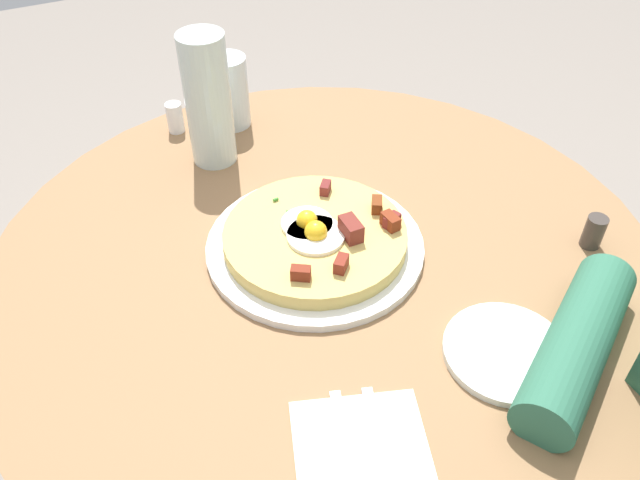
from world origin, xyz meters
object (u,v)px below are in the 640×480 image
Objects in this scene: bread_plate at (506,352)px; pepper_shaker at (594,232)px; breakfast_pizza at (316,236)px; salt_shaker at (175,118)px; fork at (382,463)px; pizza_plate at (315,246)px; knife at (347,467)px; dining_table at (324,330)px; water_glass at (231,91)px; water_bottle at (208,100)px.

pepper_shaker is at bearing 114.52° from bread_plate.
salt_shaker is at bearing -167.21° from breakfast_pizza.
fork is at bearing -73.85° from bread_plate.
pepper_shaker is at bearing 65.35° from pizza_plate.
pepper_shaker is (-0.15, 0.46, 0.02)m from knife.
pizza_plate is at bearing -124.09° from breakfast_pizza.
knife is 3.41× the size of salt_shaker.
dining_table is 3.69× the size of breakfast_pizza.
dining_table is 0.45m from salt_shaker.
bread_plate is at bearing 24.97° from pizza_plate.
water_glass is (-0.36, 0.01, 0.06)m from pizza_plate.
water_bottle is 4.40× the size of pepper_shaker.
salt_shaker reaches higher than bread_plate.
pizza_plate is 0.39m from salt_shaker.
water_glass is at bearing 79.17° from salt_shaker.
salt_shaker reaches higher than fork.
pepper_shaker reaches higher than knife.
water_bottle is at bearing -161.93° from bread_plate.
pizza_plate is 2.42× the size of water_glass.
water_glass reaches higher than salt_shaker.
salt_shaker is (-0.38, -0.09, 0.02)m from pizza_plate.
breakfast_pizza is 0.38m from pepper_shaker.
fork is (0.31, -0.09, 0.17)m from dining_table.
pizza_plate is at bearing -141.06° from dining_table.
dining_table is at bearing 2.85° from fork.
dining_table is at bearing -0.60° from water_glass.
knife is (0.31, -0.11, 0.00)m from pizza_plate.
dining_table is 0.37m from fork.
knife is (-0.01, -0.03, 0.00)m from fork.
breakfast_pizza is 0.29m from bread_plate.
pizza_plate reaches higher than knife.
breakfast_pizza is 1.69× the size of bread_plate.
pizza_plate is (-0.01, -0.01, 0.17)m from dining_table.
salt_shaker is at bearing -162.09° from bread_plate.
pizza_plate is 2.02× the size of bread_plate.
breakfast_pizza is at bearing -114.61° from pepper_shaker.
fork is 1.00× the size of knife.
fork is at bearing -14.05° from breakfast_pizza.
pepper_shaker is (0.16, 0.35, 0.02)m from pizza_plate.
bread_plate is 0.25m from pepper_shaker.
knife is at bearing -72.00° from pepper_shaker.
fork is (0.32, -0.08, -0.02)m from breakfast_pizza.
pepper_shaker is at bearing 38.86° from salt_shaker.
salt_shaker is at bearing -166.41° from dining_table.
breakfast_pizza is (0.00, 0.00, 0.02)m from pizza_plate.
fork is 1.44× the size of water_glass.
pizza_plate reaches higher than fork.
water_glass is at bearing -147.14° from pepper_shaker.
water_bottle is (-0.60, 0.03, 0.10)m from fork.
water_bottle reaches higher than bread_plate.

